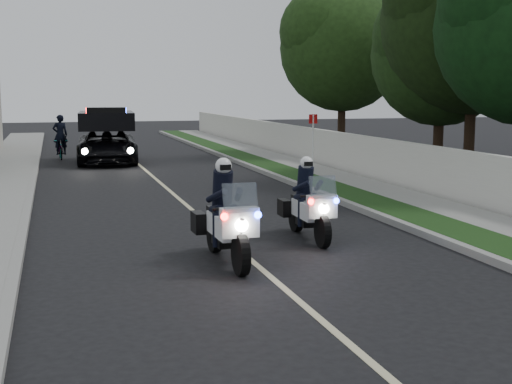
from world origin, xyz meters
TOP-DOWN VIEW (x-y plane):
  - ground at (0.00, 0.00)m, footprint 120.00×120.00m
  - curb_right at (4.10, 10.00)m, footprint 0.20×60.00m
  - grass_verge at (4.80, 10.00)m, footprint 1.20×60.00m
  - sidewalk_right at (6.10, 10.00)m, footprint 1.40×60.00m
  - property_wall at (7.10, 10.00)m, footprint 0.22×60.00m
  - curb_left at (-4.10, 10.00)m, footprint 0.20×60.00m
  - lane_marking at (0.00, 10.00)m, footprint 0.12×50.00m
  - police_moto_left at (-0.47, 0.95)m, footprint 0.83×2.24m
  - police_moto_right at (1.65, 2.44)m, footprint 0.75×2.05m
  - police_suv at (-1.20, 19.35)m, footprint 2.78×5.41m
  - bicycle at (-3.09, 21.71)m, footprint 0.66×1.71m
  - cyclist at (-3.09, 21.71)m, footprint 0.69×0.50m
  - sign_post at (6.00, 13.72)m, footprint 0.39×0.39m
  - tree_right_b at (9.96, 11.45)m, footprint 6.43×6.43m
  - tree_right_c at (10.21, 9.86)m, footprint 7.96×7.96m
  - tree_right_d at (9.61, 19.53)m, footprint 7.67×7.67m

SIDE VIEW (x-z plane):
  - ground at x=0.00m, z-range 0.00..0.00m
  - police_moto_left at x=-0.47m, z-range -0.95..0.95m
  - police_moto_right at x=1.65m, z-range -0.86..0.86m
  - police_suv at x=-1.20m, z-range -1.28..1.28m
  - bicycle at x=-3.09m, z-range -0.44..0.44m
  - cyclist at x=-3.09m, z-range -0.90..0.90m
  - sign_post at x=6.00m, z-range -1.13..1.13m
  - tree_right_b at x=9.96m, z-range -4.17..4.17m
  - tree_right_c at x=10.21m, z-range -5.22..5.22m
  - tree_right_d at x=9.61m, z-range -4.84..4.84m
  - lane_marking at x=0.00m, z-range 0.00..0.01m
  - curb_right at x=4.10m, z-range 0.00..0.15m
  - curb_left at x=-4.10m, z-range 0.00..0.15m
  - grass_verge at x=4.80m, z-range 0.00..0.16m
  - sidewalk_right at x=6.10m, z-range 0.00..0.16m
  - property_wall at x=7.10m, z-range 0.00..1.50m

